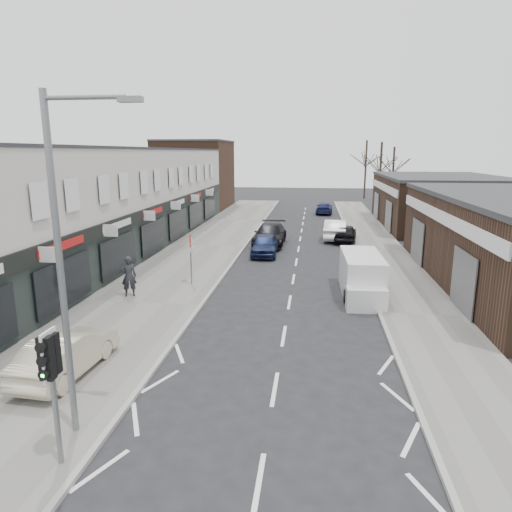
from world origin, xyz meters
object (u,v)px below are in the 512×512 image
(traffic_light, at_px, (51,367))
(parked_car_right_a, at_px, (335,230))
(street_lamp, at_px, (66,252))
(pedestrian, at_px, (129,276))
(sedan_on_pavement, at_px, (67,353))
(warning_sign, at_px, (191,245))
(parked_car_right_b, at_px, (345,233))
(parked_car_left_b, at_px, (270,234))
(parked_car_right_c, at_px, (324,208))
(white_van, at_px, (362,276))
(parked_car_left_a, at_px, (265,245))

(traffic_light, relative_size, parked_car_right_a, 0.65)
(street_lamp, bearing_deg, pedestrian, 106.35)
(sedan_on_pavement, distance_m, pedestrian, 7.79)
(warning_sign, bearing_deg, parked_car_right_b, 56.77)
(parked_car_left_b, height_order, parked_car_right_c, parked_car_left_b)
(parked_car_left_b, relative_size, parked_car_right_b, 1.33)
(warning_sign, bearing_deg, parked_car_right_a, 60.71)
(white_van, distance_m, parked_car_left_b, 12.98)
(street_lamp, relative_size, white_van, 1.56)
(street_lamp, distance_m, parked_car_right_c, 43.17)
(parked_car_left_a, height_order, parked_car_right_a, parked_car_right_a)
(traffic_light, xyz_separation_m, sedan_on_pavement, (-2.02, 3.97, -1.63))
(parked_car_right_c, bearing_deg, parked_car_right_a, 95.54)
(white_van, height_order, parked_car_right_b, white_van)
(pedestrian, relative_size, parked_car_left_a, 0.47)
(pedestrian, distance_m, parked_car_right_b, 19.12)
(traffic_light, distance_m, warning_sign, 14.04)
(traffic_light, height_order, parked_car_right_b, traffic_light)
(traffic_light, height_order, parked_car_left_a, traffic_light)
(traffic_light, distance_m, parked_car_left_a, 21.98)
(white_van, bearing_deg, parked_car_left_b, 113.99)
(parked_car_left_b, bearing_deg, street_lamp, -94.25)
(parked_car_right_a, bearing_deg, sedan_on_pavement, 73.57)
(parked_car_left_a, distance_m, parked_car_left_b, 3.49)
(sedan_on_pavement, xyz_separation_m, parked_car_right_c, (8.62, 39.71, -0.15))
(sedan_on_pavement, bearing_deg, warning_sign, -93.34)
(street_lamp, bearing_deg, parked_car_right_b, 72.86)
(parked_car_right_b, bearing_deg, parked_car_right_c, -79.53)
(parked_car_right_a, height_order, parked_car_right_b, parked_car_right_a)
(parked_car_left_b, bearing_deg, white_van, -63.18)
(parked_car_right_c, bearing_deg, parked_car_left_b, 79.97)
(sedan_on_pavement, bearing_deg, white_van, -131.77)
(warning_sign, xyz_separation_m, parked_car_right_a, (7.93, 14.14, -1.41))
(street_lamp, distance_m, parked_car_left_b, 24.50)
(parked_car_right_a, bearing_deg, pedestrian, 62.24)
(traffic_light, xyz_separation_m, white_van, (7.80, 13.58, -1.48))
(warning_sign, relative_size, parked_car_left_a, 0.65)
(parked_car_left_b, height_order, parked_car_right_a, parked_car_right_a)
(parked_car_left_a, bearing_deg, parked_car_right_c, 77.92)
(traffic_light, bearing_deg, parked_car_right_c, 81.41)
(traffic_light, height_order, parked_car_left_b, traffic_light)
(white_van, height_order, parked_car_right_a, white_van)
(traffic_light, bearing_deg, parked_car_right_b, 73.82)
(street_lamp, distance_m, warning_sign, 13.04)
(parked_car_right_a, bearing_deg, white_van, 96.85)
(white_van, bearing_deg, parked_car_right_a, 90.91)
(sedan_on_pavement, bearing_deg, pedestrian, -77.54)
(warning_sign, relative_size, parked_car_right_b, 0.66)
(parked_car_left_b, distance_m, parked_car_right_a, 5.73)
(warning_sign, xyz_separation_m, parked_car_right_b, (8.66, 13.22, -1.51))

